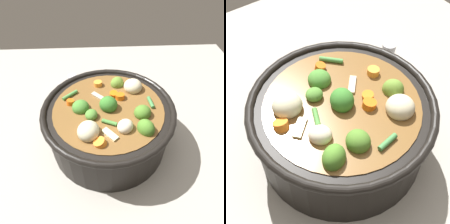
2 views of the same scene
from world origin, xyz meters
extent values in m
plane|color=#9E998E|center=(0.00, 0.00, 0.00)|extent=(1.10, 1.10, 0.00)
cylinder|color=black|center=(0.00, 0.00, 0.06)|extent=(0.31, 0.31, 0.12)
torus|color=black|center=(0.00, 0.00, 0.12)|extent=(0.33, 0.33, 0.02)
cylinder|color=brown|center=(0.00, 0.00, 0.07)|extent=(0.27, 0.27, 0.12)
ellipsoid|color=#508834|center=(0.03, -0.04, 0.13)|extent=(0.04, 0.03, 0.02)
ellipsoid|color=#4E7F2A|center=(0.03, 0.08, 0.13)|extent=(0.04, 0.04, 0.04)
ellipsoid|color=#4D832A|center=(0.07, 0.08, 0.13)|extent=(0.05, 0.05, 0.04)
ellipsoid|color=olive|center=(-0.09, 0.03, 0.13)|extent=(0.05, 0.05, 0.04)
ellipsoid|color=#478532|center=(0.00, -0.07, 0.13)|extent=(0.06, 0.06, 0.03)
ellipsoid|color=#37792A|center=(0.00, 0.00, 0.14)|extent=(0.05, 0.05, 0.04)
cylinder|color=orange|center=(-0.04, 0.02, 0.13)|extent=(0.02, 0.02, 0.02)
cylinder|color=orange|center=(0.11, -0.02, 0.13)|extent=(0.03, 0.03, 0.02)
cylinder|color=#DA6015|center=(-0.02, -0.09, 0.13)|extent=(0.03, 0.03, 0.02)
cylinder|color=orange|center=(-0.09, -0.02, 0.13)|extent=(0.03, 0.03, 0.02)
cylinder|color=orange|center=(-0.03, 0.03, 0.13)|extent=(0.03, 0.03, 0.02)
ellipsoid|color=beige|center=(-0.07, 0.07, 0.13)|extent=(0.05, 0.05, 0.04)
ellipsoid|color=beige|center=(0.08, -0.05, 0.13)|extent=(0.06, 0.06, 0.04)
ellipsoid|color=beige|center=(0.07, 0.03, 0.13)|extent=(0.05, 0.05, 0.03)
cylinder|color=#428544|center=(-0.01, 0.10, 0.13)|extent=(0.04, 0.01, 0.01)
cylinder|color=#4B8F43|center=(-0.05, -0.10, 0.13)|extent=(0.04, 0.04, 0.01)
cylinder|color=#49893A|center=(0.05, 0.00, 0.13)|extent=(0.02, 0.04, 0.01)
cube|color=beige|center=(0.08, 0.00, 0.13)|extent=(0.04, 0.04, 0.01)
cube|color=beige|center=(-0.04, -0.02, 0.13)|extent=(0.04, 0.04, 0.01)
cylinder|color=silver|center=(-0.22, -0.12, 0.03)|extent=(0.03, 0.03, 0.06)
cylinder|color=#B7B7BC|center=(-0.22, -0.12, 0.06)|extent=(0.03, 0.03, 0.01)
camera|label=1|loc=(0.35, -0.01, 0.46)|focal=32.15mm
camera|label=2|loc=(0.22, 0.28, 0.55)|focal=52.70mm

